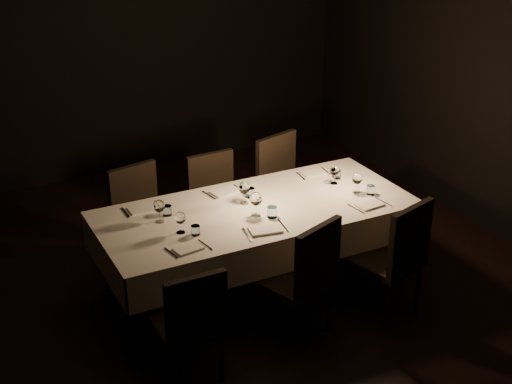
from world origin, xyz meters
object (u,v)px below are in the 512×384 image
chair_near_left (191,320)px  chair_far_right (285,184)px  dining_table (256,216)px  chair_far_left (141,215)px  chair_near_right (395,254)px  chair_near_center (304,275)px  chair_far_center (216,200)px

chair_near_left → chair_far_right: (1.58, 1.56, 0.05)m
dining_table → chair_far_left: chair_far_left is taller
chair_near_right → chair_far_left: chair_near_right is taller
chair_near_center → chair_far_left: (-0.72, 1.51, -0.02)m
chair_near_left → chair_far_center: size_ratio=0.95×
dining_table → chair_far_left: (-0.71, 0.78, -0.17)m
dining_table → chair_far_right: size_ratio=2.54×
chair_near_left → chair_far_right: chair_far_right is taller
chair_far_center → chair_far_right: 0.69m
chair_far_left → chair_far_right: (1.38, -0.05, 0.03)m
chair_near_center → chair_far_center: 1.50m
chair_far_center → chair_far_right: (0.68, -0.03, 0.03)m
chair_far_left → chair_far_right: 1.38m
chair_far_left → chair_far_center: 0.70m
chair_near_right → chair_far_right: (-0.11, 1.52, 0.01)m
chair_near_left → chair_near_center: bearing=-173.9°
dining_table → chair_near_center: chair_near_center is taller
chair_near_left → chair_far_right: size_ratio=0.89×
chair_near_center → chair_far_left: bearing=-84.8°
chair_near_right → chair_far_left: size_ratio=1.05×
chair_near_right → chair_far_left: 2.16m
chair_near_right → chair_far_center: (-0.80, 1.55, -0.03)m
chair_far_left → chair_far_right: bearing=-14.2°
chair_near_left → chair_near_right: 1.69m
chair_near_left → chair_far_center: (0.90, 1.59, 0.02)m
chair_near_center → chair_far_center: (-0.03, 1.50, -0.02)m
dining_table → chair_near_right: size_ratio=2.57×
chair_near_right → chair_near_left: bearing=-14.9°
chair_near_left → chair_far_center: bearing=-119.4°
dining_table → chair_near_center: size_ratio=2.60×
chair_near_center → chair_far_left: 1.67m
chair_near_center → chair_far_left: size_ratio=1.04×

